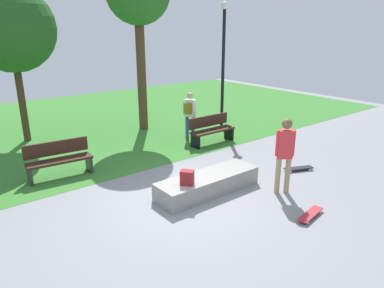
{
  "coord_description": "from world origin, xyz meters",
  "views": [
    {
      "loc": [
        -4.28,
        -5.72,
        3.65
      ],
      "look_at": [
        0.64,
        0.56,
        1.02
      ],
      "focal_mm": 33.03,
      "sensor_mm": 36.0,
      "label": 1
    }
  ],
  "objects_px": {
    "backpack_on_ledge": "(187,178)",
    "skateboard_spare": "(299,168)",
    "tree_leaning_ash": "(11,29)",
    "lamp_post": "(223,54)",
    "pedestrian_with_backpack": "(190,112)",
    "skater_performing_trick": "(285,150)",
    "concrete_ledge": "(208,183)",
    "park_bench_near_lamppost": "(59,159)",
    "park_bench_far_right": "(211,129)",
    "skateboard_by_ledge": "(310,214)"
  },
  "relations": [
    {
      "from": "backpack_on_ledge",
      "to": "skateboard_spare",
      "type": "relative_size",
      "value": 0.39
    },
    {
      "from": "tree_leaning_ash",
      "to": "lamp_post",
      "type": "bearing_deg",
      "value": -21.68
    },
    {
      "from": "pedestrian_with_backpack",
      "to": "skater_performing_trick",
      "type": "bearing_deg",
      "value": -100.94
    },
    {
      "from": "tree_leaning_ash",
      "to": "concrete_ledge",
      "type": "bearing_deg",
      "value": -71.51
    },
    {
      "from": "tree_leaning_ash",
      "to": "park_bench_near_lamppost",
      "type": "bearing_deg",
      "value": -92.18
    },
    {
      "from": "skateboard_spare",
      "to": "park_bench_far_right",
      "type": "distance_m",
      "value": 3.29
    },
    {
      "from": "skater_performing_trick",
      "to": "skateboard_by_ledge",
      "type": "xyz_separation_m",
      "value": [
        -0.44,
        -1.08,
        -0.98
      ]
    },
    {
      "from": "park_bench_near_lamppost",
      "to": "tree_leaning_ash",
      "type": "relative_size",
      "value": 0.33
    },
    {
      "from": "park_bench_near_lamppost",
      "to": "tree_leaning_ash",
      "type": "height_order",
      "value": "tree_leaning_ash"
    },
    {
      "from": "concrete_ledge",
      "to": "backpack_on_ledge",
      "type": "relative_size",
      "value": 8.04
    },
    {
      "from": "skateboard_by_ledge",
      "to": "pedestrian_with_backpack",
      "type": "bearing_deg",
      "value": 76.87
    },
    {
      "from": "tree_leaning_ash",
      "to": "pedestrian_with_backpack",
      "type": "xyz_separation_m",
      "value": [
        4.47,
        -3.24,
        -2.66
      ]
    },
    {
      "from": "skateboard_spare",
      "to": "skater_performing_trick",
      "type": "bearing_deg",
      "value": -158.56
    },
    {
      "from": "skateboard_spare",
      "to": "lamp_post",
      "type": "relative_size",
      "value": 0.18
    },
    {
      "from": "skater_performing_trick",
      "to": "park_bench_near_lamppost",
      "type": "relative_size",
      "value": 1.09
    },
    {
      "from": "skateboard_spare",
      "to": "tree_leaning_ash",
      "type": "height_order",
      "value": "tree_leaning_ash"
    },
    {
      "from": "park_bench_far_right",
      "to": "tree_leaning_ash",
      "type": "distance_m",
      "value": 6.99
    },
    {
      "from": "skater_performing_trick",
      "to": "park_bench_far_right",
      "type": "relative_size",
      "value": 1.11
    },
    {
      "from": "skateboard_by_ledge",
      "to": "park_bench_near_lamppost",
      "type": "xyz_separation_m",
      "value": [
        -3.28,
        5.21,
        0.42
      ]
    },
    {
      "from": "concrete_ledge",
      "to": "tree_leaning_ash",
      "type": "height_order",
      "value": "tree_leaning_ash"
    },
    {
      "from": "backpack_on_ledge",
      "to": "lamp_post",
      "type": "xyz_separation_m",
      "value": [
        4.97,
        4.29,
        2.16
      ]
    },
    {
      "from": "backpack_on_ledge",
      "to": "tree_leaning_ash",
      "type": "bearing_deg",
      "value": -26.34
    },
    {
      "from": "concrete_ledge",
      "to": "backpack_on_ledge",
      "type": "bearing_deg",
      "value": -171.06
    },
    {
      "from": "lamp_post",
      "to": "park_bench_near_lamppost",
      "type": "bearing_deg",
      "value": -170.28
    },
    {
      "from": "backpack_on_ledge",
      "to": "skateboard_by_ledge",
      "type": "distance_m",
      "value": 2.64
    },
    {
      "from": "skater_performing_trick",
      "to": "pedestrian_with_backpack",
      "type": "distance_m",
      "value": 4.73
    },
    {
      "from": "pedestrian_with_backpack",
      "to": "backpack_on_ledge",
      "type": "bearing_deg",
      "value": -128.41
    },
    {
      "from": "concrete_ledge",
      "to": "park_bench_near_lamppost",
      "type": "height_order",
      "value": "park_bench_near_lamppost"
    },
    {
      "from": "backpack_on_ledge",
      "to": "pedestrian_with_backpack",
      "type": "bearing_deg",
      "value": -77.65
    },
    {
      "from": "backpack_on_ledge",
      "to": "skateboard_spare",
      "type": "bearing_deg",
      "value": -136.27
    },
    {
      "from": "lamp_post",
      "to": "backpack_on_ledge",
      "type": "bearing_deg",
      "value": -139.21
    },
    {
      "from": "park_bench_far_right",
      "to": "skateboard_by_ledge",
      "type": "bearing_deg",
      "value": -108.11
    },
    {
      "from": "backpack_on_ledge",
      "to": "skateboard_spare",
      "type": "distance_m",
      "value": 3.51
    },
    {
      "from": "skateboard_by_ledge",
      "to": "skateboard_spare",
      "type": "distance_m",
      "value": 2.5
    },
    {
      "from": "concrete_ledge",
      "to": "pedestrian_with_backpack",
      "type": "bearing_deg",
      "value": 58.1
    },
    {
      "from": "park_bench_near_lamppost",
      "to": "tree_leaning_ash",
      "type": "distance_m",
      "value": 4.89
    },
    {
      "from": "skateboard_spare",
      "to": "park_bench_near_lamppost",
      "type": "distance_m",
      "value": 6.29
    },
    {
      "from": "skateboard_spare",
      "to": "pedestrian_with_backpack",
      "type": "relative_size",
      "value": 0.51
    },
    {
      "from": "tree_leaning_ash",
      "to": "pedestrian_with_backpack",
      "type": "relative_size",
      "value": 3.12
    },
    {
      "from": "skater_performing_trick",
      "to": "concrete_ledge",
      "type": "bearing_deg",
      "value": 139.9
    },
    {
      "from": "park_bench_far_right",
      "to": "lamp_post",
      "type": "relative_size",
      "value": 0.35
    },
    {
      "from": "skateboard_spare",
      "to": "pedestrian_with_backpack",
      "type": "xyz_separation_m",
      "value": [
        -0.55,
        4.07,
        0.89
      ]
    },
    {
      "from": "skateboard_by_ledge",
      "to": "skateboard_spare",
      "type": "bearing_deg",
      "value": 41.13
    },
    {
      "from": "skateboard_spare",
      "to": "lamp_post",
      "type": "bearing_deg",
      "value": 72.08
    },
    {
      "from": "skateboard_by_ledge",
      "to": "park_bench_near_lamppost",
      "type": "relative_size",
      "value": 0.5
    },
    {
      "from": "pedestrian_with_backpack",
      "to": "park_bench_far_right",
      "type": "bearing_deg",
      "value": -72.15
    },
    {
      "from": "skater_performing_trick",
      "to": "tree_leaning_ash",
      "type": "height_order",
      "value": "tree_leaning_ash"
    },
    {
      "from": "concrete_ledge",
      "to": "skateboard_spare",
      "type": "bearing_deg",
      "value": -10.95
    },
    {
      "from": "park_bench_far_right",
      "to": "pedestrian_with_backpack",
      "type": "xyz_separation_m",
      "value": [
        -0.27,
        0.83,
        0.47
      ]
    },
    {
      "from": "skateboard_spare",
      "to": "park_bench_near_lamppost",
      "type": "relative_size",
      "value": 0.5
    }
  ]
}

